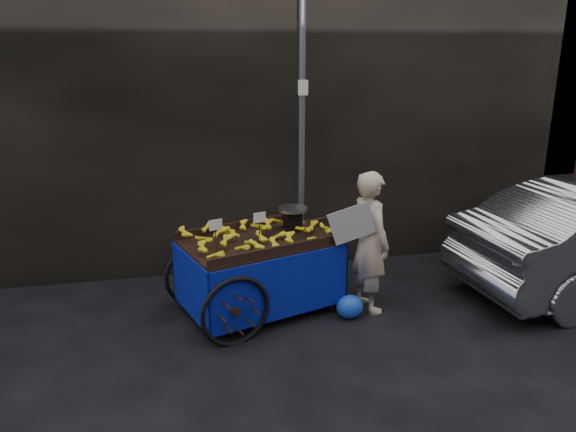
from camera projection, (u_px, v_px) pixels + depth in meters
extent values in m
plane|color=black|center=(302.00, 321.00, 6.14)|extent=(80.00, 80.00, 0.00)
cube|color=black|center=(187.00, 74.00, 7.62)|extent=(11.00, 2.00, 5.00)
cylinder|color=slate|center=(302.00, 121.00, 6.82)|extent=(0.08, 0.08, 4.00)
cube|color=white|center=(303.00, 88.00, 6.66)|extent=(0.12, 0.02, 0.18)
cube|color=black|center=(259.00, 243.00, 6.16)|extent=(1.84, 1.45, 0.06)
cube|color=black|center=(241.00, 225.00, 6.53)|extent=(1.55, 0.53, 0.10)
cube|color=black|center=(281.00, 250.00, 5.74)|extent=(1.55, 0.53, 0.10)
cube|color=black|center=(332.00, 277.00, 6.28)|extent=(0.06, 0.06, 0.81)
cube|color=black|center=(296.00, 254.00, 6.95)|extent=(0.06, 0.06, 0.81)
cylinder|color=black|center=(359.00, 238.00, 6.33)|extent=(0.49, 0.19, 0.04)
cylinder|color=black|center=(320.00, 219.00, 7.00)|extent=(0.49, 0.19, 0.04)
torus|color=black|center=(236.00, 312.00, 5.58)|extent=(0.73, 0.28, 0.76)
torus|color=black|center=(196.00, 274.00, 6.47)|extent=(0.73, 0.28, 0.76)
cylinder|color=black|center=(214.00, 292.00, 6.02)|extent=(0.39, 1.09, 0.05)
cube|color=#090789|center=(283.00, 289.00, 5.83)|extent=(1.58, 0.52, 0.68)
cube|color=#090789|center=(240.00, 257.00, 6.68)|extent=(1.58, 0.52, 0.68)
cube|color=#090789|center=(191.00, 287.00, 5.87)|extent=(0.34, 1.00, 0.68)
cube|color=#090789|center=(321.00, 258.00, 6.65)|extent=(0.34, 1.00, 0.68)
cube|color=black|center=(293.00, 221.00, 6.36)|extent=(0.22, 0.19, 0.16)
cylinder|color=silver|center=(293.00, 209.00, 6.32)|extent=(0.43, 0.43, 0.03)
cube|color=white|center=(216.00, 225.00, 5.70)|extent=(0.14, 0.05, 0.11)
cube|color=white|center=(260.00, 218.00, 5.94)|extent=(0.14, 0.05, 0.11)
imported|color=beige|center=(370.00, 242.00, 6.20)|extent=(0.52, 0.66, 1.60)
cube|color=#BABBB4|center=(354.00, 223.00, 5.95)|extent=(0.59, 0.08, 0.50)
ellipsoid|color=blue|center=(350.00, 307.00, 6.16)|extent=(0.30, 0.24, 0.27)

